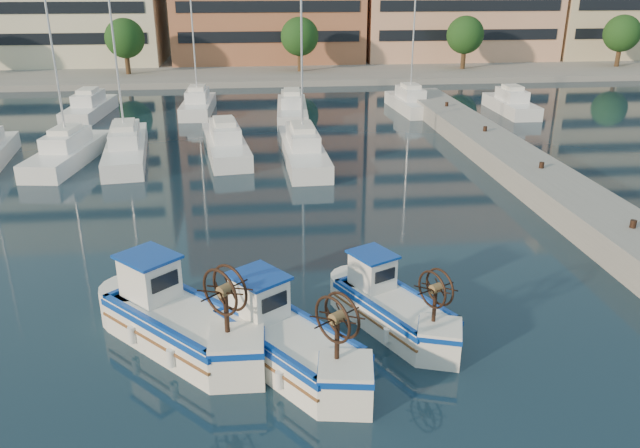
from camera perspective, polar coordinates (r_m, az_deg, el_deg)
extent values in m
plane|color=#172D3D|center=(17.89, -0.97, -12.88)|extent=(300.00, 300.00, 0.00)
cube|color=gray|center=(28.45, 24.40, 0.09)|extent=(3.00, 60.00, 1.20)
cube|color=gray|center=(82.26, -5.48, 14.78)|extent=(180.00, 40.00, 0.60)
cylinder|color=#3F2B19|center=(69.87, -17.17, 13.71)|extent=(0.50, 0.50, 3.00)
sphere|color=#204C1B|center=(69.59, -17.42, 15.90)|extent=(4.00, 4.00, 4.00)
cylinder|color=#3F2B19|center=(68.91, -1.84, 14.52)|extent=(0.50, 0.50, 3.00)
sphere|color=#204C1B|center=(68.62, -1.87, 16.76)|extent=(4.00, 4.00, 4.00)
cylinder|color=#3F2B19|center=(72.55, 12.95, 14.37)|extent=(0.50, 0.50, 3.00)
sphere|color=#204C1B|center=(72.28, 13.13, 16.49)|extent=(4.00, 4.00, 4.00)
cylinder|color=#3F2B19|center=(80.17, 25.57, 13.52)|extent=(0.50, 0.50, 3.00)
sphere|color=#204C1B|center=(79.92, 25.89, 15.42)|extent=(4.00, 4.00, 4.00)
cube|color=white|center=(39.19, -21.99, 5.89)|extent=(3.37, 8.62, 1.00)
cylinder|color=silver|center=(38.20, -23.16, 13.82)|extent=(0.12, 0.12, 11.00)
cube|color=white|center=(39.23, -17.27, 6.51)|extent=(3.46, 10.39, 1.00)
cylinder|color=silver|center=(38.25, -18.21, 14.47)|extent=(0.12, 0.12, 11.00)
cube|color=white|center=(38.83, -8.63, 7.10)|extent=(3.34, 9.20, 1.00)
cube|color=white|center=(37.02, -1.59, 6.61)|extent=(2.47, 9.96, 1.00)
cylinder|color=silver|center=(35.97, -1.69, 15.10)|extent=(0.12, 0.12, 11.00)
cube|color=white|center=(52.14, -20.29, 9.75)|extent=(2.76, 8.26, 1.00)
cube|color=white|center=(51.20, -11.07, 10.48)|extent=(2.48, 7.42, 1.00)
cylinder|color=silver|center=(50.46, -11.54, 16.61)|extent=(0.12, 0.12, 11.00)
cube|color=white|center=(48.62, -2.58, 10.27)|extent=(2.68, 9.16, 1.00)
cube|color=white|center=(51.67, 8.21, 10.76)|extent=(2.66, 7.49, 1.00)
cylinder|color=silver|center=(50.93, 8.55, 16.84)|extent=(0.12, 0.12, 11.00)
cube|color=white|center=(52.67, 17.04, 10.25)|extent=(2.25, 7.17, 1.00)
cube|color=white|center=(18.86, -12.52, -9.31)|extent=(4.76, 4.87, 1.19)
cube|color=#0B3698|center=(18.64, -12.63, -8.12)|extent=(4.90, 5.01, 0.18)
cube|color=blue|center=(18.67, -12.61, -8.31)|extent=(4.11, 4.21, 0.07)
cube|color=white|center=(19.28, -15.30, -4.73)|extent=(1.92, 1.93, 1.25)
cube|color=#0B3698|center=(19.00, -15.51, -2.89)|extent=(2.16, 2.17, 0.09)
cylinder|color=#331E14|center=(16.83, -8.55, -8.12)|extent=(0.14, 0.14, 1.32)
cylinder|color=brown|center=(16.49, -8.68, -6.00)|extent=(0.48, 0.48, 0.32)
torus|color=#331E14|center=(16.40, -9.13, -6.20)|extent=(0.97, 1.02, 1.33)
torus|color=#331E14|center=(16.59, -8.24, -5.79)|extent=(0.97, 1.02, 1.33)
cube|color=white|center=(17.59, -2.89, -11.38)|extent=(4.19, 4.75, 1.12)
cube|color=#0B3698|center=(17.36, -2.92, -10.20)|extent=(4.31, 4.89, 0.17)
cube|color=blue|center=(17.39, -2.91, -10.39)|extent=(3.58, 4.14, 0.06)
cube|color=white|center=(17.88, -5.60, -6.60)|extent=(1.76, 1.81, 1.17)
cube|color=#0B3698|center=(17.58, -5.67, -4.77)|extent=(1.99, 2.03, 0.09)
cylinder|color=#331E14|center=(15.74, 1.57, -10.62)|extent=(0.13, 0.13, 1.24)
cylinder|color=brown|center=(15.40, 1.59, -8.55)|extent=(0.45, 0.44, 0.30)
torus|color=#331E14|center=(15.30, 1.16, -8.75)|extent=(0.80, 1.05, 1.25)
torus|color=#331E14|center=(15.50, 2.02, -8.34)|extent=(0.80, 1.05, 1.25)
cube|color=white|center=(19.49, 6.77, -8.16)|extent=(3.32, 4.30, 0.99)
cube|color=#0B3698|center=(19.30, 6.82, -7.19)|extent=(3.42, 4.43, 0.15)
cube|color=blue|center=(19.33, 6.82, -7.35)|extent=(2.80, 3.78, 0.06)
cube|color=white|center=(19.78, 4.81, -4.27)|extent=(1.48, 1.57, 1.04)
cube|color=#0B3698|center=(19.54, 4.86, -2.78)|extent=(1.67, 1.76, 0.08)
cylinder|color=#331E14|center=(17.89, 10.42, -7.47)|extent=(0.11, 0.11, 1.09)
cylinder|color=brown|center=(17.62, 10.55, -5.80)|extent=(0.39, 0.37, 0.26)
torus|color=#331E14|center=(17.53, 10.21, -5.93)|extent=(0.56, 1.01, 1.10)
torus|color=#331E14|center=(17.71, 10.88, -5.68)|extent=(0.56, 1.01, 1.10)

